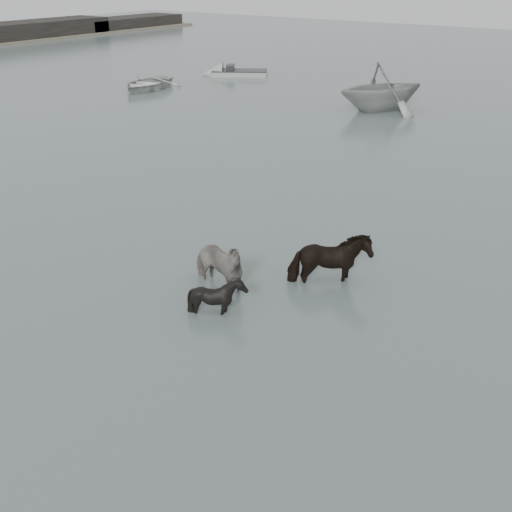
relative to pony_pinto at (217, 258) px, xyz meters
The scene contains 7 objects.
ground 0.86m from the pony_pinto, 20.64° to the left, with size 140.00×140.00×0.00m, color #52625C.
pony_pinto is the anchor object (origin of this frame).
pony_dark 2.74m from the pony_pinto, 39.72° to the left, with size 1.65×1.41×1.66m, color black.
pony_black 1.23m from the pony_pinto, 50.81° to the right, with size 0.96×1.08×1.19m, color black.
rowboat_lead 27.07m from the pony_pinto, 138.05° to the left, with size 3.17×4.44×0.92m, color silver.
rowboat_trail 21.69m from the pony_pinto, 105.34° to the left, with size 4.28×4.96×2.61m, color #A2A5A2.
skiff_outer 31.57m from the pony_pinto, 126.04° to the left, with size 5.20×1.60×0.75m, color #A3A49F, non-canonical shape.
Camera 1 is at (8.47, -10.77, 7.19)m, focal length 45.00 mm.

